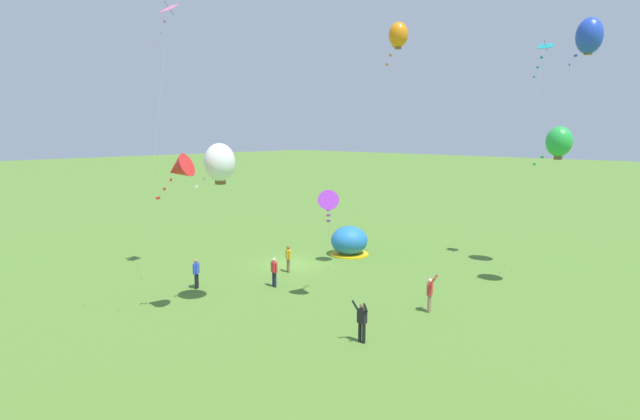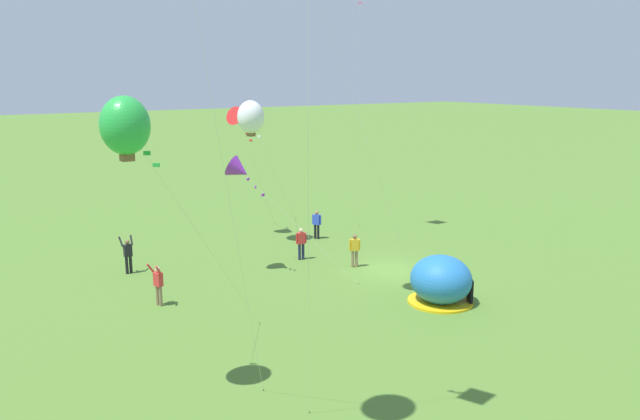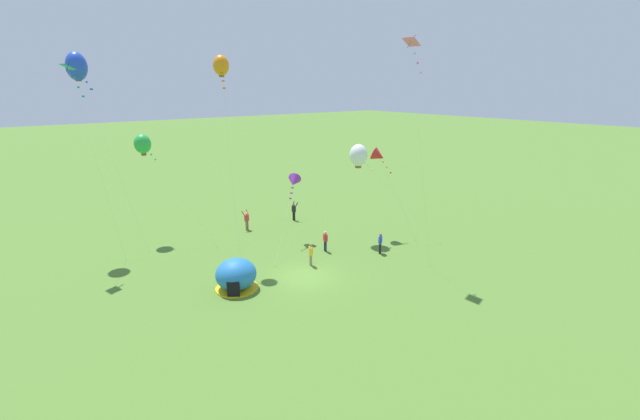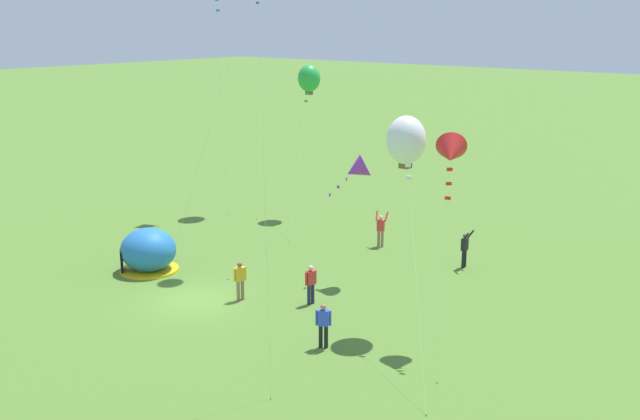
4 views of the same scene
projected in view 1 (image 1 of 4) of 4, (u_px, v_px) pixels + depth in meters
The scene contains 15 objects.
ground_plane at pixel (291, 264), 33.63m from camera, with size 300.00×300.00×0.00m, color #517A2D.
popup_tent at pixel (349, 241), 36.09m from camera, with size 2.81×2.81×2.10m.
person_watching_sky at pixel (196, 272), 28.29m from camera, with size 0.51×0.41×1.72m.
person_far_back at pixel (274, 271), 28.57m from camera, with size 0.32×0.58×1.72m.
person_near_tent at pixel (288, 257), 31.55m from camera, with size 0.37×0.55×1.72m.
person_flying_kite at pixel (362, 320), 20.98m from camera, with size 0.49×0.68×1.89m.
person_strolling at pixel (430, 293), 24.56m from camera, with size 0.71×0.60×1.89m.
kite_teal at pixel (543, 55), 31.50m from camera, with size 2.25×1.62×14.55m.
kite_pink at pixel (167, 18), 28.15m from camera, with size 2.18×2.07×16.12m.
kite_orange at pixel (398, 35), 28.59m from camera, with size 2.28×5.48×15.05m.
kite_green at pixel (559, 142), 26.87m from camera, with size 4.18×6.47×9.13m.
kite_purple at pixel (328, 203), 25.74m from camera, with size 5.30×4.78×5.91m.
kite_red at pixel (178, 169), 22.81m from camera, with size 2.57×4.15×7.88m.
kite_white at pixel (220, 163), 24.10m from camera, with size 5.43×6.34×8.30m.
kite_blue at pixel (589, 36), 28.88m from camera, with size 3.45×4.10×15.38m.
Camera 1 is at (22.62, 23.62, 8.86)m, focal length 28.00 mm.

